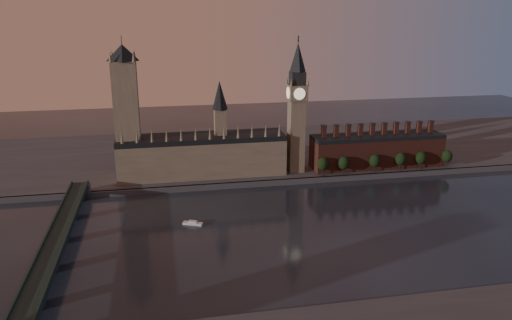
{
  "coord_description": "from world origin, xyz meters",
  "views": [
    {
      "loc": [
        -96.39,
        -263.26,
        127.42
      ],
      "look_at": [
        -33.49,
        55.0,
        31.6
      ],
      "focal_mm": 35.0,
      "sensor_mm": 36.0,
      "label": 1
    }
  ],
  "objects_px": {
    "victoria_tower": "(126,109)",
    "river_boat": "(193,223)",
    "westminster_bridge": "(56,245)",
    "big_ben": "(297,107)"
  },
  "relations": [
    {
      "from": "victoria_tower",
      "to": "river_boat",
      "type": "distance_m",
      "value": 112.73
    },
    {
      "from": "big_ben",
      "to": "river_boat",
      "type": "distance_m",
      "value": 134.0
    },
    {
      "from": "victoria_tower",
      "to": "river_boat",
      "type": "xyz_separation_m",
      "value": [
        40.56,
        -87.66,
        -58.13
      ]
    },
    {
      "from": "big_ben",
      "to": "westminster_bridge",
      "type": "height_order",
      "value": "big_ben"
    },
    {
      "from": "victoria_tower",
      "to": "westminster_bridge",
      "type": "distance_m",
      "value": 133.21
    },
    {
      "from": "victoria_tower",
      "to": "westminster_bridge",
      "type": "bearing_deg",
      "value": -106.56
    },
    {
      "from": "westminster_bridge",
      "to": "river_boat",
      "type": "relative_size",
      "value": 15.5
    },
    {
      "from": "victoria_tower",
      "to": "big_ben",
      "type": "distance_m",
      "value": 130.12
    },
    {
      "from": "victoria_tower",
      "to": "big_ben",
      "type": "xyz_separation_m",
      "value": [
        130.0,
        -5.0,
        -2.26
      ]
    },
    {
      "from": "westminster_bridge",
      "to": "river_boat",
      "type": "height_order",
      "value": "westminster_bridge"
    }
  ]
}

